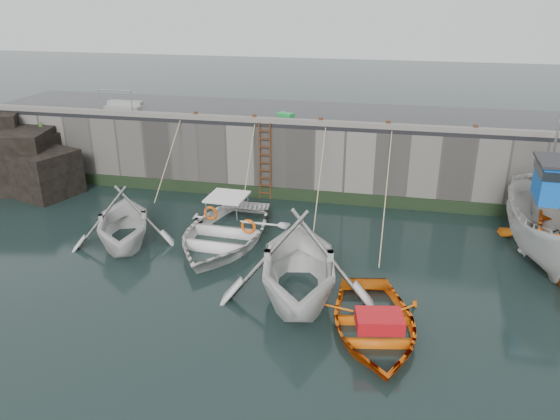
% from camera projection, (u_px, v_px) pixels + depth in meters
% --- Properties ---
extents(ground, '(120.00, 120.00, 0.00)m').
position_uv_depth(ground, '(248.00, 345.00, 13.40)').
color(ground, black).
rests_on(ground, ground).
extents(quay_back, '(30.00, 5.00, 3.00)m').
position_uv_depth(quay_back, '(323.00, 150.00, 24.16)').
color(quay_back, slate).
rests_on(quay_back, ground).
extents(road_back, '(30.00, 5.00, 0.16)m').
position_uv_depth(road_back, '(324.00, 115.00, 23.56)').
color(road_back, black).
rests_on(road_back, quay_back).
extents(kerb_back, '(30.00, 0.30, 0.20)m').
position_uv_depth(kerb_back, '(315.00, 123.00, 21.37)').
color(kerb_back, slate).
rests_on(kerb_back, road_back).
extents(algae_back, '(30.00, 0.08, 0.50)m').
position_uv_depth(algae_back, '(313.00, 196.00, 22.33)').
color(algae_back, black).
rests_on(algae_back, ground).
extents(rock_outcrop, '(5.85, 4.24, 3.41)m').
position_uv_depth(rock_outcrop, '(18.00, 159.00, 23.75)').
color(rock_outcrop, black).
rests_on(rock_outcrop, ground).
extents(ladder, '(0.51, 0.08, 3.20)m').
position_uv_depth(ladder, '(265.00, 162.00, 22.18)').
color(ladder, '#3F1E0F').
rests_on(ladder, ground).
extents(boat_near_white, '(5.17, 5.46, 2.28)m').
position_uv_depth(boat_near_white, '(125.00, 242.00, 18.84)').
color(boat_near_white, silver).
rests_on(boat_near_white, ground).
extents(boat_near_white_rope, '(0.04, 3.79, 3.10)m').
position_uv_depth(boat_near_white_rope, '(170.00, 202.00, 22.35)').
color(boat_near_white_rope, tan).
rests_on(boat_near_white_rope, ground).
extents(boat_near_blue, '(4.29, 5.83, 1.17)m').
position_uv_depth(boat_near_blue, '(224.00, 241.00, 18.95)').
color(boat_near_blue, white).
rests_on(boat_near_blue, ground).
extents(boat_near_blue_rope, '(0.04, 3.23, 3.10)m').
position_uv_depth(boat_near_blue_rope, '(250.00, 205.00, 22.07)').
color(boat_near_blue_rope, tan).
rests_on(boat_near_blue_rope, ground).
extents(boat_near_blacktrim, '(5.53, 6.11, 2.82)m').
position_uv_depth(boat_near_blacktrim, '(298.00, 295.00, 15.56)').
color(boat_near_blacktrim, silver).
rests_on(boat_near_blacktrim, ground).
extents(boat_near_blacktrim_rope, '(0.04, 5.59, 3.10)m').
position_uv_depth(boat_near_blacktrim_rope, '(323.00, 227.00, 20.06)').
color(boat_near_blacktrim_rope, tan).
rests_on(boat_near_blacktrim_rope, ground).
extents(boat_near_navy, '(3.97, 4.97, 0.92)m').
position_uv_depth(boat_near_navy, '(373.00, 330.00, 13.98)').
color(boat_near_navy, orange).
rests_on(boat_near_navy, ground).
extents(boat_near_navy_rope, '(0.04, 6.73, 3.10)m').
position_uv_depth(boat_near_navy_rope, '(382.00, 239.00, 19.06)').
color(boat_near_navy_rope, tan).
rests_on(boat_near_navy_rope, ground).
extents(boat_far_white, '(2.68, 6.44, 5.45)m').
position_uv_depth(boat_far_white, '(549.00, 225.00, 17.62)').
color(boat_far_white, silver).
rests_on(boat_far_white, ground).
extents(fish_crate, '(0.74, 0.60, 0.32)m').
position_uv_depth(fish_crate, '(286.00, 117.00, 22.06)').
color(fish_crate, '#1A913B').
rests_on(fish_crate, road_back).
extents(railing, '(1.60, 1.05, 1.00)m').
position_uv_depth(railing, '(123.00, 105.00, 24.06)').
color(railing, '#A5A8AD').
rests_on(railing, road_back).
extents(bollard_a, '(0.18, 0.18, 0.28)m').
position_uv_depth(bollard_a, '(196.00, 115.00, 22.44)').
color(bollard_a, '#3F1E0F').
rests_on(bollard_a, road_back).
extents(bollard_b, '(0.18, 0.18, 0.28)m').
position_uv_depth(bollard_b, '(254.00, 118.00, 21.94)').
color(bollard_b, '#3F1E0F').
rests_on(bollard_b, road_back).
extents(bollard_c, '(0.18, 0.18, 0.28)m').
position_uv_depth(bollard_c, '(321.00, 121.00, 21.40)').
color(bollard_c, '#3F1E0F').
rests_on(bollard_c, road_back).
extents(bollard_d, '(0.18, 0.18, 0.28)m').
position_uv_depth(bollard_d, '(388.00, 125.00, 20.89)').
color(bollard_d, '#3F1E0F').
rests_on(bollard_d, road_back).
extents(bollard_e, '(0.18, 0.18, 0.28)m').
position_uv_depth(bollard_e, '(475.00, 129.00, 20.25)').
color(bollard_e, '#3F1E0F').
rests_on(bollard_e, road_back).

